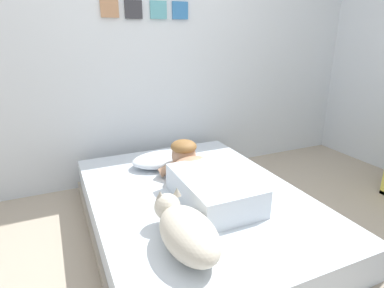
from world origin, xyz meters
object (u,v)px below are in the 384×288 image
(coffee_cup, at_px, (197,162))
(cell_phone, at_px, (227,212))
(pillow, at_px, (163,159))
(person_lying, at_px, (204,179))
(dog, at_px, (186,230))
(bed, at_px, (196,213))

(coffee_cup, distance_m, cell_phone, 0.75)
(pillow, bearing_deg, person_lying, -80.50)
(person_lying, distance_m, cell_phone, 0.31)
(dog, xyz_separation_m, cell_phone, (0.36, 0.20, -0.10))
(person_lying, relative_size, dog, 1.60)
(bed, distance_m, dog, 0.65)
(bed, distance_m, cell_phone, 0.36)
(person_lying, bearing_deg, pillow, 99.50)
(bed, distance_m, pillow, 0.60)
(dog, relative_size, cell_phone, 4.11)
(person_lying, relative_size, coffee_cup, 7.36)
(person_lying, distance_m, coffee_cup, 0.47)
(pillow, distance_m, dog, 1.10)
(pillow, bearing_deg, dog, -103.36)
(bed, bearing_deg, cell_phone, -79.11)
(bed, distance_m, coffee_cup, 0.51)
(pillow, height_order, dog, dog)
(dog, bearing_deg, pillow, 76.64)
(person_lying, xyz_separation_m, dog, (-0.35, -0.50, -0.00))
(bed, height_order, coffee_cup, coffee_cup)
(person_lying, xyz_separation_m, cell_phone, (0.01, -0.30, -0.10))
(pillow, relative_size, dog, 0.90)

